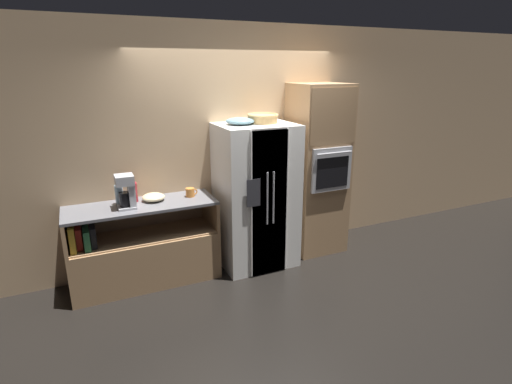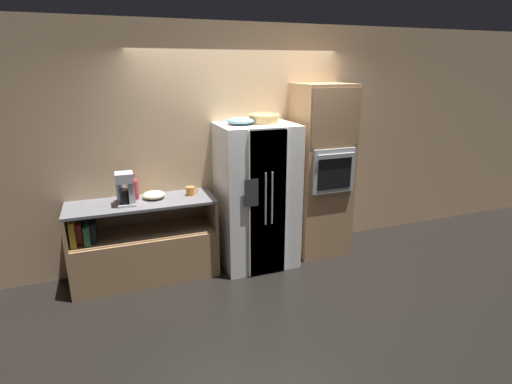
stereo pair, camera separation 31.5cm
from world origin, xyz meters
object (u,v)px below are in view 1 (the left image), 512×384
refrigerator (256,196)px  fruit_bowl (240,121)px  coffee_maker (127,190)px  mixing_bowl (153,197)px  mug (190,192)px  wall_oven (317,170)px  bottle_tall (119,193)px  bottle_short (133,190)px  wicker_basket (263,118)px

refrigerator → fruit_bowl: 0.91m
refrigerator → coffee_maker: (-1.45, 0.02, 0.26)m
mixing_bowl → coffee_maker: size_ratio=0.69×
refrigerator → mug: size_ratio=12.57×
wall_oven → mug: 1.64m
refrigerator → mug: refrigerator is taller
bottle_tall → bottle_short: bottle_tall is taller
coffee_maker → wicker_basket: bearing=1.5°
wicker_basket → bottle_short: size_ratio=1.21×
wall_oven → wicker_basket: wall_oven is taller
wicker_basket → fruit_bowl: bearing=-177.9°
wall_oven → mixing_bowl: (-2.04, 0.08, -0.11)m
wicker_basket → bottle_tall: (-1.62, 0.11, -0.71)m
mixing_bowl → bottle_tall: bearing=176.1°
fruit_bowl → coffee_maker: (-1.27, -0.03, -0.63)m
wall_oven → bottle_tall: 2.39m
bottle_tall → bottle_short: bearing=12.3°
mug → fruit_bowl: bearing=-7.0°
fruit_bowl → coffee_maker: size_ratio=0.90×
wall_oven → coffee_maker: (-2.32, -0.04, 0.04)m
wall_oven → fruit_bowl: wall_oven is taller
wicker_basket → refrigerator: bearing=-151.2°
fruit_bowl → bottle_tall: size_ratio=1.07×
wall_oven → mixing_bowl: bearing=177.7°
wicker_basket → mug: (-0.87, 0.06, -0.79)m
bottle_short → mug: (0.60, -0.08, -0.08)m
mixing_bowl → coffee_maker: (-0.28, -0.12, 0.15)m
wicker_basket → mug: size_ratio=2.62×
fruit_bowl → mug: 0.97m
fruit_bowl → bottle_tall: (-1.34, 0.12, -0.69)m
refrigerator → coffee_maker: 1.47m
bottle_short → mug: bearing=-7.4°
refrigerator → wall_oven: size_ratio=0.80×
refrigerator → fruit_bowl: bearing=165.5°
bottle_tall → coffee_maker: coffee_maker is taller
wicker_basket → fruit_bowl: wicker_basket is taller
wall_oven → coffee_maker: wall_oven is taller
wall_oven → mug: wall_oven is taller
mug → coffee_maker: size_ratio=0.38×
refrigerator → coffee_maker: refrigerator is taller
wicker_basket → mixing_bowl: 1.50m
bottle_tall → bottle_short: size_ratio=1.02×
bottle_short → mixing_bowl: 0.22m
mug → coffee_maker: coffee_maker is taller
bottle_short → wall_oven: bearing=-3.6°
bottle_tall → bottle_short: (0.15, 0.03, -0.00)m
wall_oven → bottle_short: (-2.24, 0.14, -0.02)m
wall_oven → coffee_maker: bearing=-179.0°
wicker_basket → mixing_bowl: size_ratio=1.45×
mixing_bowl → bottle_short: bearing=164.0°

